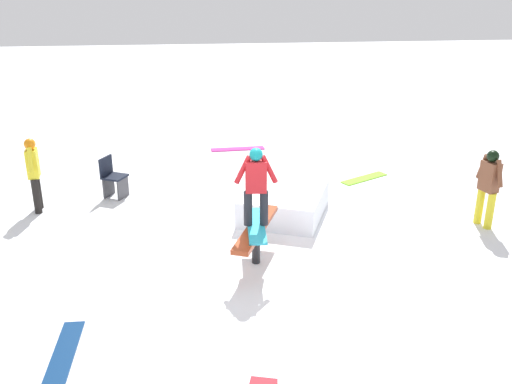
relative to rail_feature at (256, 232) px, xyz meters
The scene contains 10 objects.
ground_plane 0.56m from the rail_feature, ahead, with size 60.00×60.00×0.00m, color white.
rail_feature is the anchor object (origin of this frame).
snow_kicker_ramp 2.09m from the rail_feature, 157.91° to the left, with size 1.80×1.50×0.52m, color white.
main_rider_on_rail 0.77m from the rail_feature, ahead, with size 1.42×0.70×1.33m.
bystander_yellow 4.95m from the rail_feature, 123.01° to the right, with size 0.64×0.26×1.52m.
bystander_brown 4.59m from the rail_feature, 102.38° to the left, with size 0.65×0.30×1.51m.
loose_snowboard_navy 3.49m from the rail_feature, 51.88° to the right, with size 1.32×0.28×0.02m, color navy.
loose_snowboard_lime 4.84m from the rail_feature, 141.71° to the left, with size 1.27×0.28×0.02m, color #84DE27.
loose_snowboard_magenta 6.46m from the rail_feature, behind, with size 1.45×0.28×0.02m, color #D22C96.
folding_chair 4.27m from the rail_feature, 140.55° to the right, with size 0.59×0.59×0.88m.
Camera 1 is at (8.41, -0.94, 4.59)m, focal length 40.00 mm.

